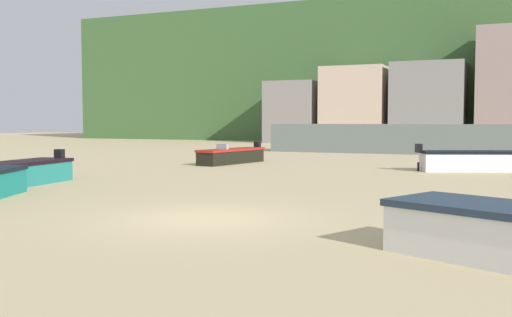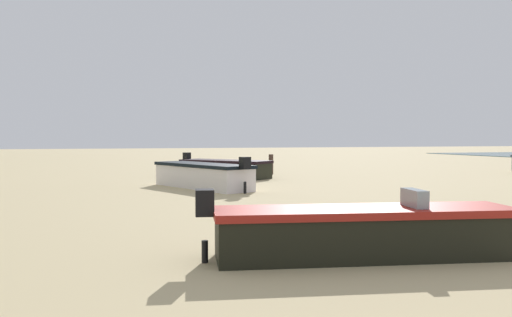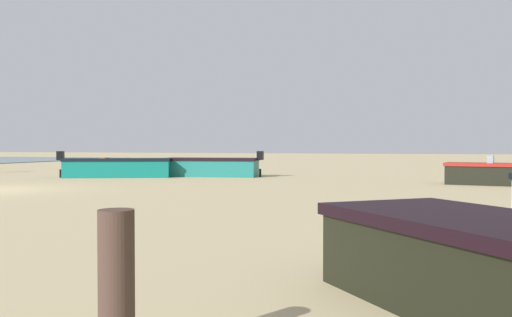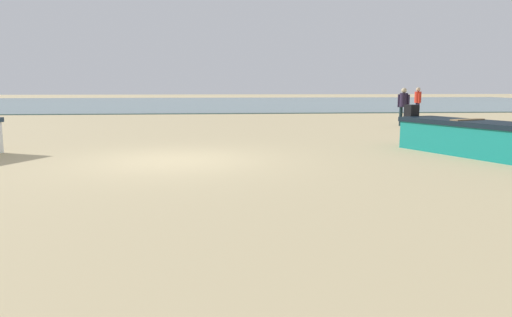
# 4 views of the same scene
# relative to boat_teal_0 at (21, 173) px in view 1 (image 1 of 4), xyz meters

# --- Properties ---
(ground_plane) EXTENTS (160.00, 160.00, 0.00)m
(ground_plane) POSITION_rel_boat_teal_0_xyz_m (9.47, -3.87, -0.44)
(ground_plane) COLOR tan
(headland_hill) EXTENTS (90.00, 32.00, 15.46)m
(headland_hill) POSITION_rel_boat_teal_0_xyz_m (9.47, 62.13, 7.29)
(headland_hill) COLOR #3C6032
(headland_hill) RESTS_ON ground
(harbor_pier) EXTENTS (18.70, 2.40, 2.06)m
(harbor_pier) POSITION_rel_boat_teal_0_xyz_m (8.92, 26.13, 0.59)
(harbor_pier) COLOR slate
(harbor_pier) RESTS_ON ground
(townhouse_far_left) EXTENTS (5.24, 6.43, 6.38)m
(townhouse_far_left) POSITION_rel_boat_teal_0_xyz_m (-4.91, 43.35, 2.75)
(townhouse_far_left) COLOR gray
(townhouse_far_left) RESTS_ON ground
(townhouse_left) EXTENTS (6.27, 5.14, 7.66)m
(townhouse_left) POSITION_rel_boat_teal_0_xyz_m (1.59, 42.70, 3.40)
(townhouse_left) COLOR #CAAF98
(townhouse_left) RESTS_ON ground
(townhouse_centre_left) EXTENTS (6.71, 6.81, 7.84)m
(townhouse_centre_left) POSITION_rel_boat_teal_0_xyz_m (8.72, 43.54, 3.48)
(townhouse_centre_left) COLOR gray
(townhouse_centre_left) RESTS_ON ground
(townhouse_centre) EXTENTS (4.69, 5.50, 10.75)m
(townhouse_centre) POSITION_rel_boat_teal_0_xyz_m (15.35, 42.88, 4.94)
(townhouse_centre) COLOR gray
(townhouse_centre) RESTS_ON ground
(boat_teal_0) EXTENTS (2.00, 4.67, 1.18)m
(boat_teal_0) POSITION_rel_boat_teal_0_xyz_m (0.00, 0.00, 0.00)
(boat_teal_0) COLOR #1F7672
(boat_teal_0) RESTS_ON ground
(boat_black_4) EXTENTS (2.01, 5.10, 1.12)m
(boat_black_4) POSITION_rel_boat_teal_0_xyz_m (2.29, 12.55, -0.02)
(boat_black_4) COLOR black
(boat_black_4) RESTS_ON ground
(boat_white_5) EXTENTS (5.17, 3.08, 1.25)m
(boat_white_5) POSITION_rel_boat_teal_0_xyz_m (14.59, 12.56, 0.04)
(boat_white_5) COLOR white
(boat_white_5) RESTS_ON ground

